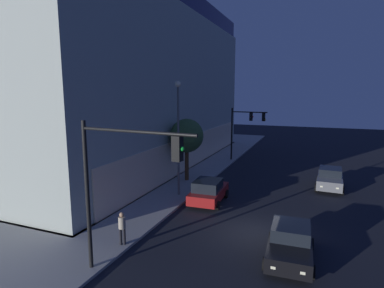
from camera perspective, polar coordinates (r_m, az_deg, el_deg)
name	(u,v)px	position (r m, az deg, el deg)	size (l,w,h in m)	color
ground_plane	(254,233)	(18.51, 11.28, -15.69)	(120.00, 120.00, 0.00)	black
modern_building	(101,83)	(37.72, -16.29, 10.64)	(35.46, 22.95, 17.90)	#4C4C51
traffic_light_near_corner	(117,174)	(12.79, -13.62, -5.30)	(0.65, 5.28, 6.51)	black
traffic_light_far_corner	(245,124)	(35.47, 9.67, 3.65)	(0.38, 4.04, 5.94)	black
street_lamp_sidewalk	(178,125)	(22.90, -2.53, 3.43)	(0.44, 0.44, 8.47)	#606060
sidewalk_tree	(187,136)	(27.09, -0.98, 1.47)	(2.94, 2.94, 5.42)	#52361E
pedestrian_waiting	(122,226)	(16.61, -12.66, -14.33)	(0.36, 0.36, 1.71)	black
car_black	(290,243)	(16.10, 17.51, -16.80)	(4.37, 2.29, 1.60)	black
car_red	(208,191)	(22.56, 3.03, -8.57)	(4.32, 2.36, 1.69)	maroon
car_grey	(330,179)	(28.04, 23.88, -5.79)	(4.27, 2.25, 1.68)	slate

